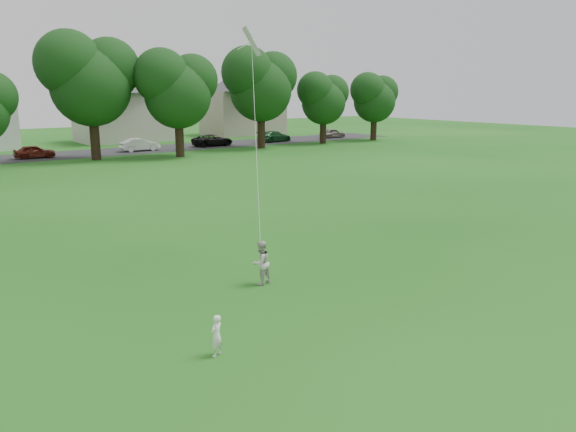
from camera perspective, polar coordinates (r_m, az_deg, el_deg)
ground at (r=14.25m, az=-0.80°, el=-11.46°), size 160.00×160.00×0.00m
toddler at (r=12.88m, az=-7.28°, el=-11.95°), size 0.42×0.35×0.97m
older_boy at (r=17.15m, az=-2.76°, el=-4.77°), size 0.75×0.63×1.36m
kite at (r=18.27m, az=-3.28°, el=7.61°), size 1.39×2.20×7.44m
tree_row at (r=48.25m, az=-23.96°, el=11.98°), size 81.21×8.70×10.74m
parked_cars at (r=53.47m, az=-22.38°, el=6.23°), size 71.37×2.49×1.22m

